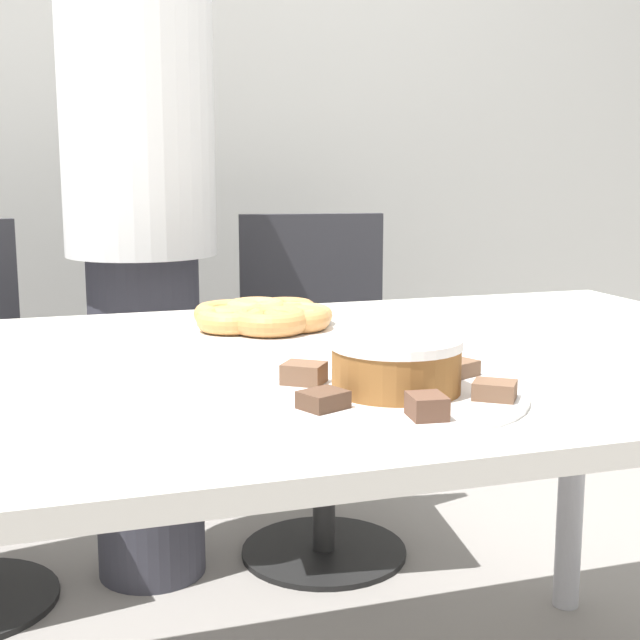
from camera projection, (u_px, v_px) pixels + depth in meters
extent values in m
cube|color=beige|center=(158.00, 74.00, 2.74)|extent=(8.00, 0.05, 2.60)
cube|color=silver|center=(315.00, 367.00, 1.34)|extent=(1.64, 0.99, 0.03)
cylinder|color=silver|center=(573.00, 461.00, 2.05)|extent=(0.06, 0.06, 0.71)
cylinder|color=#383842|center=(148.00, 418.00, 2.21)|extent=(0.27, 0.27, 0.81)
cylinder|color=white|center=(137.00, 118.00, 2.08)|extent=(0.36, 0.36, 0.64)
cylinder|color=black|center=(324.00, 551.00, 2.38)|extent=(0.44, 0.44, 0.01)
cylinder|color=#262626|center=(324.00, 473.00, 2.34)|extent=(0.06, 0.06, 0.42)
cube|color=#2D2D33|center=(324.00, 389.00, 2.30)|extent=(0.50, 0.50, 0.04)
cube|color=#2D2D33|center=(312.00, 290.00, 2.46)|extent=(0.40, 0.09, 0.42)
cylinder|color=white|center=(396.00, 395.00, 1.11)|extent=(0.32, 0.32, 0.01)
cylinder|color=white|center=(266.00, 329.00, 1.54)|extent=(0.32, 0.32, 0.01)
cylinder|color=brown|center=(396.00, 369.00, 1.10)|extent=(0.16, 0.16, 0.05)
cylinder|color=white|center=(397.00, 343.00, 1.09)|extent=(0.16, 0.16, 0.01)
cube|color=brown|center=(304.00, 373.00, 1.14)|extent=(0.07, 0.07, 0.03)
cube|color=#513828|center=(323.00, 400.00, 1.02)|extent=(0.06, 0.06, 0.02)
cube|color=brown|center=(427.00, 406.00, 0.99)|extent=(0.04, 0.05, 0.03)
cube|color=brown|center=(495.00, 390.00, 1.06)|extent=(0.07, 0.06, 0.02)
cube|color=brown|center=(459.00, 368.00, 1.18)|extent=(0.06, 0.05, 0.02)
cube|color=#513828|center=(371.00, 359.00, 1.22)|extent=(0.05, 0.06, 0.03)
torus|color=tan|center=(266.00, 318.00, 1.54)|extent=(0.12, 0.12, 0.03)
torus|color=#D18E4C|center=(232.00, 320.00, 1.49)|extent=(0.12, 0.12, 0.04)
torus|color=#C68447|center=(270.00, 321.00, 1.48)|extent=(0.13, 0.13, 0.04)
torus|color=#C68447|center=(296.00, 319.00, 1.51)|extent=(0.12, 0.12, 0.04)
torus|color=tan|center=(297.00, 315.00, 1.55)|extent=(0.12, 0.12, 0.03)
torus|color=#C68447|center=(285.00, 309.00, 1.63)|extent=(0.11, 0.11, 0.03)
torus|color=tan|center=(256.00, 310.00, 1.60)|extent=(0.11, 0.11, 0.04)
torus|color=#D18E4C|center=(231.00, 314.00, 1.56)|extent=(0.13, 0.13, 0.04)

